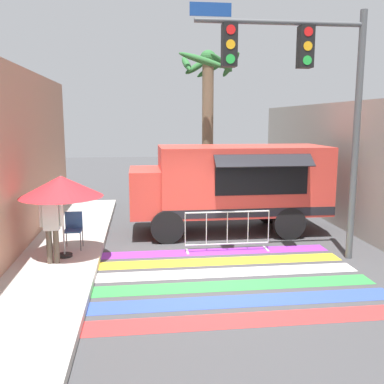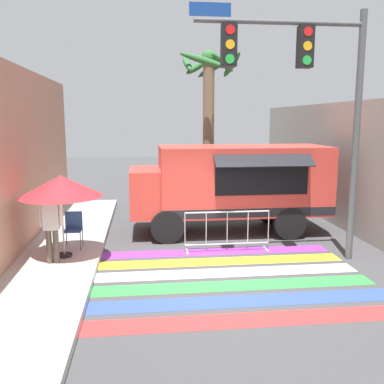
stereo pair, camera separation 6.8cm
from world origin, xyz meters
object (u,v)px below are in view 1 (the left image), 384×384
object	(u,v)px
traffic_signal_pole	(305,82)
folding_chair	(73,226)
food_truck	(227,182)
barricade_front	(227,231)
patio_umbrella	(61,187)
vendor_person	(52,223)
palm_tree	(208,105)

from	to	relation	value
traffic_signal_pole	folding_chair	size ratio (longest dim) A/B	6.40
food_truck	barricade_front	bearing A→B (deg)	-101.43
food_truck	folding_chair	bearing A→B (deg)	-159.08
patio_umbrella	barricade_front	xyz separation A→B (m)	(3.99, 0.47, -1.31)
patio_umbrella	vendor_person	bearing A→B (deg)	-109.82
folding_chair	palm_tree	size ratio (longest dim) A/B	0.15
food_truck	palm_tree	xyz separation A→B (m)	(0.01, 3.77, 2.37)
folding_chair	barricade_front	xyz separation A→B (m)	(3.87, -0.23, -0.19)
traffic_signal_pole	vendor_person	distance (m)	6.48
barricade_front	folding_chair	bearing A→B (deg)	176.66
food_truck	traffic_signal_pole	world-z (taller)	traffic_signal_pole
food_truck	traffic_signal_pole	size ratio (longest dim) A/B	0.99
food_truck	barricade_front	xyz separation A→B (m)	(-0.37, -1.85, -0.99)
patio_umbrella	barricade_front	size ratio (longest dim) A/B	0.87
barricade_front	food_truck	bearing A→B (deg)	78.57
barricade_front	traffic_signal_pole	bearing A→B (deg)	-31.39
traffic_signal_pole	folding_chair	world-z (taller)	traffic_signal_pole
vendor_person	food_truck	bearing A→B (deg)	41.62
folding_chair	palm_tree	distance (m)	7.56
folding_chair	patio_umbrella	bearing A→B (deg)	-95.48
folding_chair	barricade_front	distance (m)	3.88
palm_tree	barricade_front	bearing A→B (deg)	-93.87
palm_tree	folding_chair	bearing A→B (deg)	-128.25
food_truck	traffic_signal_pole	xyz separation A→B (m)	(1.17, -2.79, 2.66)
patio_umbrella	palm_tree	bearing A→B (deg)	54.31
folding_chair	traffic_signal_pole	bearing A→B (deg)	-7.72
patio_umbrella	barricade_front	distance (m)	4.23
traffic_signal_pole	folding_chair	xyz separation A→B (m)	(-5.41, 1.17, -3.47)
food_truck	palm_tree	bearing A→B (deg)	89.91
food_truck	vendor_person	distance (m)	5.33
patio_umbrella	folding_chair	bearing A→B (deg)	80.07
folding_chair	vendor_person	distance (m)	1.24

